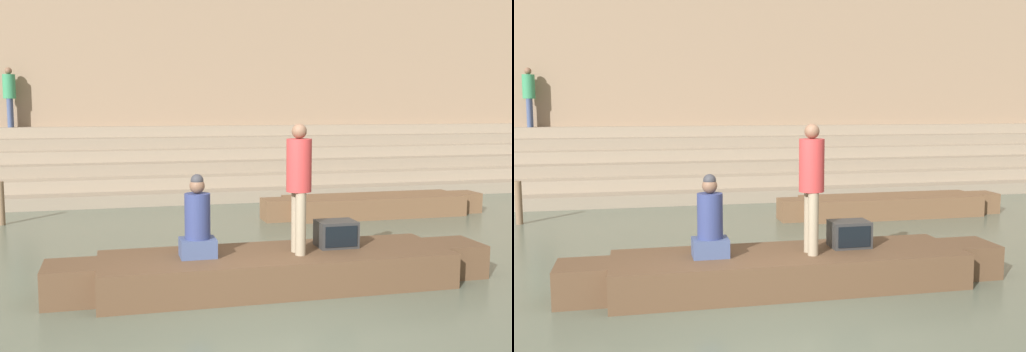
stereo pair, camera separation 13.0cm
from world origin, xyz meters
The scene contains 10 objects.
ground_plane centered at (0.00, 0.00, 0.00)m, with size 120.00×120.00×0.00m, color #566051.
ghat_steps centered at (0.00, 10.91, 0.66)m, with size 36.00×4.12×1.83m.
back_wall centered at (0.00, 12.99, 4.20)m, with size 34.20×1.28×8.45m.
rowboat_main centered at (0.57, 1.34, 0.25)m, with size 6.03×1.47×0.47m.
person_standing centered at (0.83, 1.21, 1.47)m, with size 0.33×0.33×1.73m.
person_rowing centered at (-0.50, 1.35, 0.91)m, with size 0.47×0.37×1.09m.
tv_set centered at (1.46, 1.46, 0.66)m, with size 0.54×0.42×0.37m.
moored_boat_shore centered at (4.08, 5.93, 0.24)m, with size 5.09×1.10×0.45m.
mooring_post centered at (-3.81, 6.74, 0.45)m, with size 0.14×0.14×0.90m, color brown.
person_on_steps centered at (-4.36, 12.05, 2.80)m, with size 0.34×0.34×1.69m.
Camera 2 is at (-1.43, -6.30, 2.43)m, focal length 42.00 mm.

